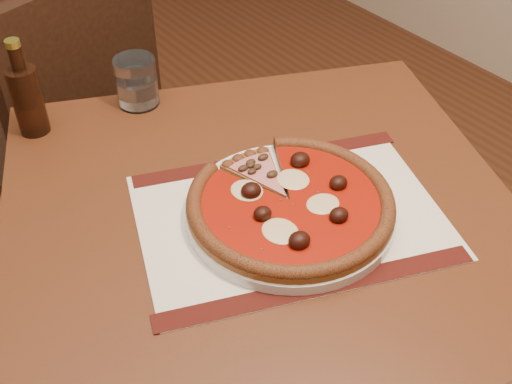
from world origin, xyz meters
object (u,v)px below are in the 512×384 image
(pizza, at_px, (291,202))
(chair_far, at_px, (67,123))
(table, at_px, (263,259))
(bottle, at_px, (27,97))
(plate, at_px, (290,211))
(water_glass, at_px, (136,82))

(pizza, bearing_deg, chair_far, 95.11)
(table, relative_size, bottle, 5.84)
(plate, distance_m, water_glass, 0.43)
(pizza, height_order, water_glass, water_glass)
(table, bearing_deg, pizza, -46.98)
(plate, bearing_deg, chair_far, 95.11)
(table, height_order, pizza, pizza)
(table, relative_size, water_glass, 11.11)
(table, xyz_separation_m, chair_far, (-0.04, 0.76, -0.13))
(pizza, bearing_deg, water_glass, 94.39)
(table, height_order, bottle, bottle)
(pizza, height_order, bottle, bottle)
(chair_far, distance_m, water_glass, 0.46)
(plate, height_order, bottle, bottle)
(pizza, bearing_deg, table, 133.02)
(chair_far, bearing_deg, pizza, 77.33)
(table, xyz_separation_m, plate, (0.03, -0.03, 0.11))
(plate, bearing_deg, water_glass, 94.39)
(pizza, relative_size, water_glass, 3.35)
(water_glass, bearing_deg, pizza, -85.61)
(water_glass, xyz_separation_m, bottle, (-0.20, 0.03, 0.02))
(water_glass, relative_size, bottle, 0.53)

